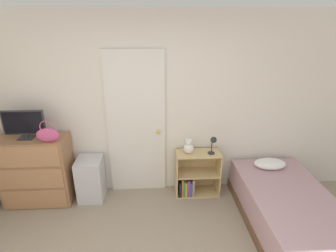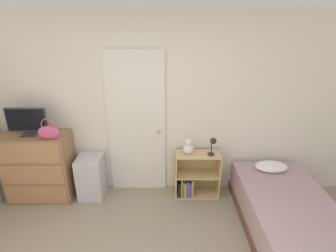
# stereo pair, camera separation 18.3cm
# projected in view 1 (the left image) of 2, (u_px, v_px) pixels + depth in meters

# --- Properties ---
(wall_back) EXTENTS (10.00, 0.06, 2.55)m
(wall_back) POSITION_uv_depth(u_px,v_px,m) (152.00, 108.00, 3.63)
(wall_back) COLOR silver
(wall_back) RESTS_ON ground_plane
(door_closed) EXTENTS (0.80, 0.09, 2.07)m
(door_closed) POSITION_uv_depth(u_px,v_px,m) (136.00, 126.00, 3.66)
(door_closed) COLOR silver
(door_closed) RESTS_ON ground_plane
(dresser) EXTENTS (0.90, 0.44, 0.97)m
(dresser) POSITION_uv_depth(u_px,v_px,m) (37.00, 170.00, 3.59)
(dresser) COLOR #996B47
(dresser) RESTS_ON ground_plane
(tv) EXTENTS (0.53, 0.16, 0.38)m
(tv) POSITION_uv_depth(u_px,v_px,m) (24.00, 124.00, 3.33)
(tv) COLOR #2D2D33
(tv) RESTS_ON dresser
(handbag) EXTENTS (0.29, 0.09, 0.28)m
(handbag) POSITION_uv_depth(u_px,v_px,m) (48.00, 135.00, 3.26)
(handbag) COLOR #C64C7F
(handbag) RESTS_ON dresser
(storage_bin) EXTENTS (0.35, 0.38, 0.62)m
(storage_bin) POSITION_uv_depth(u_px,v_px,m) (91.00, 179.00, 3.71)
(storage_bin) COLOR silver
(storage_bin) RESTS_ON ground_plane
(bookshelf) EXTENTS (0.63, 0.31, 0.67)m
(bookshelf) POSITION_uv_depth(u_px,v_px,m) (193.00, 177.00, 3.84)
(bookshelf) COLOR tan
(bookshelf) RESTS_ON ground_plane
(teddy_bear) EXTENTS (0.14, 0.14, 0.22)m
(teddy_bear) POSITION_uv_depth(u_px,v_px,m) (189.00, 147.00, 3.65)
(teddy_bear) COLOR silver
(teddy_bear) RESTS_ON bookshelf
(desk_lamp) EXTENTS (0.11, 0.11, 0.26)m
(desk_lamp) POSITION_uv_depth(u_px,v_px,m) (213.00, 142.00, 3.60)
(desk_lamp) COLOR #262628
(desk_lamp) RESTS_ON bookshelf
(bed) EXTENTS (0.99, 1.89, 0.58)m
(bed) POSITION_uv_depth(u_px,v_px,m) (289.00, 212.00, 3.18)
(bed) COLOR brown
(bed) RESTS_ON ground_plane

